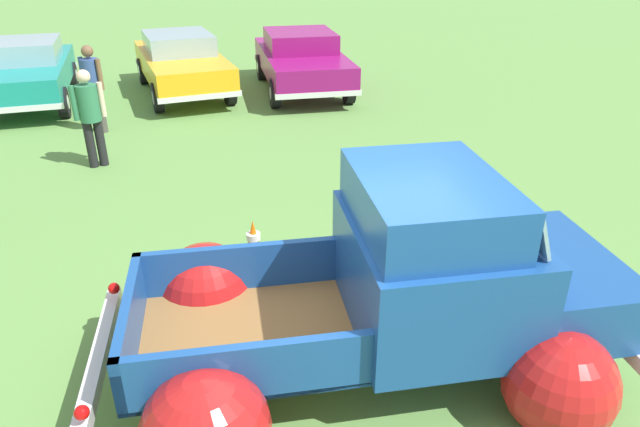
% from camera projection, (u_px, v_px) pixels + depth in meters
% --- Properties ---
extents(ground_plane, '(80.00, 80.00, 0.00)m').
position_uv_depth(ground_plane, '(357.00, 369.00, 5.36)').
color(ground_plane, '#609347').
extents(vintage_pickup_truck, '(4.73, 2.99, 1.96)m').
position_uv_depth(vintage_pickup_truck, '(402.00, 298.00, 5.09)').
color(vintage_pickup_truck, black).
rests_on(vintage_pickup_truck, ground).
extents(show_car_0, '(2.11, 4.23, 1.43)m').
position_uv_depth(show_car_0, '(25.00, 71.00, 13.05)').
color(show_car_0, black).
rests_on(show_car_0, ground).
extents(show_car_1, '(2.42, 4.61, 1.43)m').
position_uv_depth(show_car_1, '(181.00, 61.00, 13.95)').
color(show_car_1, black).
rests_on(show_car_1, ground).
extents(show_car_2, '(2.06, 4.43, 1.43)m').
position_uv_depth(show_car_2, '(301.00, 59.00, 14.20)').
color(show_car_2, black).
rests_on(show_car_2, ground).
extents(spectator_1, '(0.53, 0.43, 1.66)m').
position_uv_depth(spectator_1, '(90.00, 113.00, 9.52)').
color(spectator_1, black).
rests_on(spectator_1, ground).
extents(spectator_2, '(0.48, 0.48, 1.71)m').
position_uv_depth(spectator_2, '(93.00, 84.00, 11.18)').
color(spectator_2, '#4C4742').
rests_on(spectator_2, ground).
extents(lane_cone_0, '(0.36, 0.36, 0.63)m').
position_uv_depth(lane_cone_0, '(254.00, 244.00, 6.85)').
color(lane_cone_0, black).
rests_on(lane_cone_0, ground).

